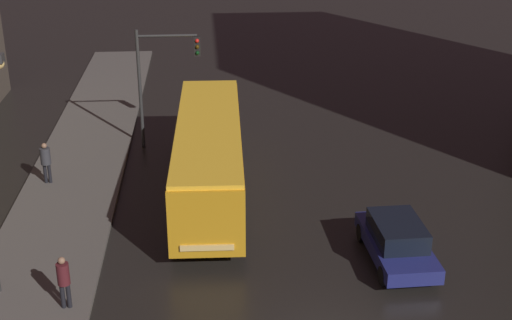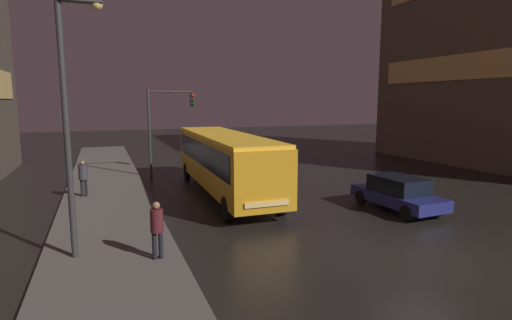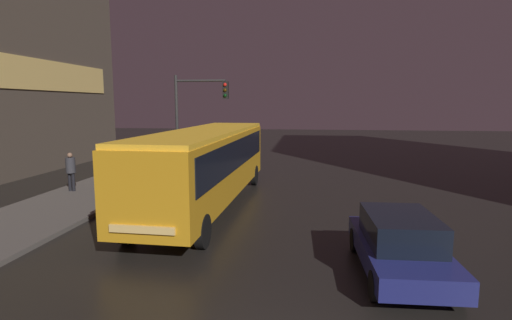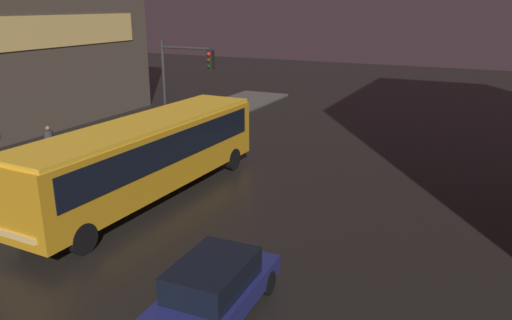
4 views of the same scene
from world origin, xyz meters
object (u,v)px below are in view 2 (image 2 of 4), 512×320
object	(u,v)px
pedestrian_mid	(83,175)
street_lamp_sidewalk	(73,86)
pedestrian_near	(157,225)
traffic_light_main	(166,117)
car_taxi	(398,193)
bus_near	(225,157)

from	to	relation	value
pedestrian_mid	street_lamp_sidewalk	world-z (taller)	street_lamp_sidewalk
pedestrian_near	traffic_light_main	xyz separation A→B (m)	(2.41, 13.43, 2.63)
pedestrian_near	street_lamp_sidewalk	distance (m)	4.63
car_taxi	traffic_light_main	size ratio (longest dim) A/B	0.77
bus_near	street_lamp_sidewalk	distance (m)	9.98
bus_near	pedestrian_mid	size ratio (longest dim) A/B	6.84
pedestrian_near	pedestrian_mid	bearing A→B (deg)	138.08
pedestrian_mid	traffic_light_main	size ratio (longest dim) A/B	0.31
pedestrian_near	traffic_light_main	bearing A→B (deg)	113.96
traffic_light_main	street_lamp_sidewalk	bearing A→B (deg)	-109.82
pedestrian_near	traffic_light_main	world-z (taller)	traffic_light_main
traffic_light_main	pedestrian_mid	bearing A→B (deg)	-138.39
car_taxi	pedestrian_mid	size ratio (longest dim) A/B	2.47
bus_near	street_lamp_sidewalk	xyz separation A→B (m)	(-6.50, -6.83, 3.27)
pedestrian_mid	traffic_light_main	world-z (taller)	traffic_light_main
pedestrian_near	car_taxi	bearing A→B (deg)	45.82
pedestrian_near	pedestrian_mid	size ratio (longest dim) A/B	0.98
pedestrian_mid	traffic_light_main	xyz separation A→B (m)	(4.71, 4.18, 2.59)
street_lamp_sidewalk	car_taxi	bearing A→B (deg)	5.20
car_taxi	street_lamp_sidewalk	size ratio (longest dim) A/B	0.57
bus_near	car_taxi	world-z (taller)	bus_near
pedestrian_mid	car_taxi	bearing A→B (deg)	-44.57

